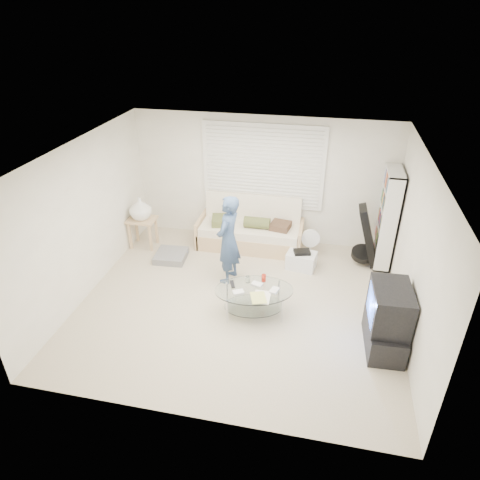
% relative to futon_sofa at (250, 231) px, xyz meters
% --- Properties ---
extents(ground, '(5.00, 5.00, 0.00)m').
position_rel_futon_sofa_xyz_m(ground, '(0.16, -1.87, -0.33)').
color(ground, tan).
rests_on(ground, ground).
extents(room_shell, '(5.02, 4.52, 2.51)m').
position_rel_futon_sofa_xyz_m(room_shell, '(0.16, -1.39, 1.30)').
color(room_shell, silver).
rests_on(room_shell, ground).
extents(window_blinds, '(2.32, 0.08, 1.62)m').
position_rel_futon_sofa_xyz_m(window_blinds, '(0.16, 0.33, 1.22)').
color(window_blinds, silver).
rests_on(window_blinds, ground).
extents(futon_sofa, '(2.04, 0.82, 0.99)m').
position_rel_futon_sofa_xyz_m(futon_sofa, '(0.00, 0.00, 0.00)').
color(futon_sofa, tan).
rests_on(futon_sofa, ground).
extents(grey_floor_pillow, '(0.60, 0.60, 0.13)m').
position_rel_futon_sofa_xyz_m(grey_floor_pillow, '(-1.37, -0.81, -0.26)').
color(grey_floor_pillow, '#5F5E62').
rests_on(grey_floor_pillow, ground).
extents(side_table, '(0.53, 0.43, 1.05)m').
position_rel_futon_sofa_xyz_m(side_table, '(-2.06, -0.45, 0.45)').
color(side_table, tan).
rests_on(side_table, ground).
extents(bookshelf, '(0.28, 0.76, 1.80)m').
position_rel_futon_sofa_xyz_m(bookshelf, '(2.48, -0.09, 0.57)').
color(bookshelf, white).
rests_on(bookshelf, ground).
extents(guitar_case, '(0.48, 0.42, 1.12)m').
position_rel_futon_sofa_xyz_m(guitar_case, '(2.18, -0.25, 0.18)').
color(guitar_case, black).
rests_on(guitar_case, ground).
extents(floor_fan, '(0.36, 0.24, 0.58)m').
position_rel_futon_sofa_xyz_m(floor_fan, '(1.19, -0.18, 0.01)').
color(floor_fan, white).
rests_on(floor_fan, ground).
extents(storage_bin, '(0.56, 0.44, 0.36)m').
position_rel_futon_sofa_xyz_m(storage_bin, '(1.06, -0.61, -0.16)').
color(storage_bin, white).
rests_on(storage_bin, ground).
extents(tv_unit, '(0.54, 0.93, 0.99)m').
position_rel_futon_sofa_xyz_m(tv_unit, '(2.36, -2.42, 0.15)').
color(tv_unit, black).
rests_on(tv_unit, ground).
extents(coffee_table, '(1.34, 1.02, 0.57)m').
position_rel_futon_sofa_xyz_m(coffee_table, '(0.45, -2.07, 0.03)').
color(coffee_table, silver).
rests_on(coffee_table, ground).
extents(standing_person, '(0.49, 0.64, 1.58)m').
position_rel_futon_sofa_xyz_m(standing_person, '(-0.14, -1.25, 0.46)').
color(standing_person, '#2C4D6B').
rests_on(standing_person, ground).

